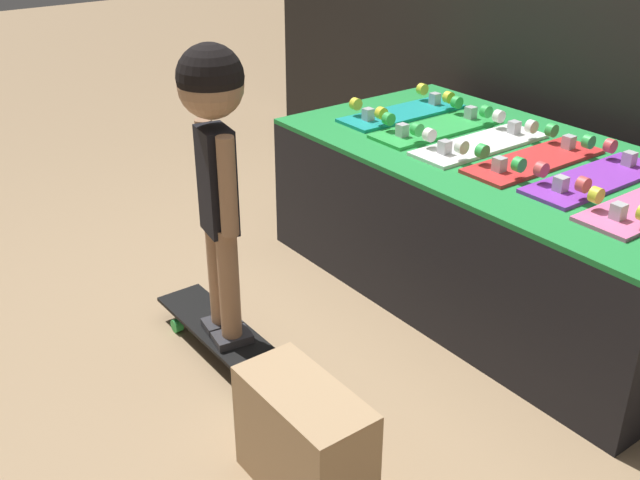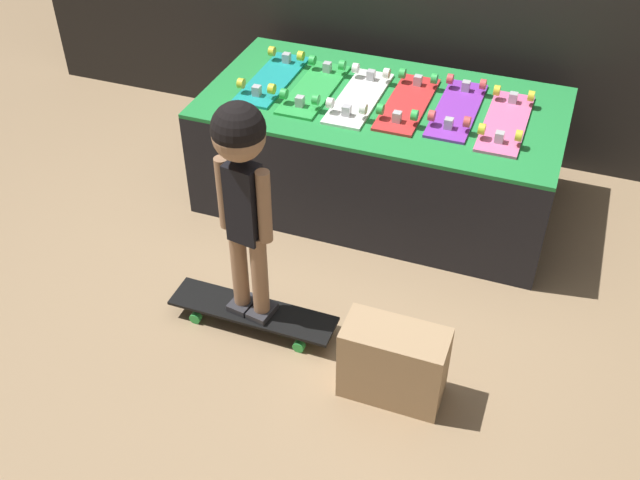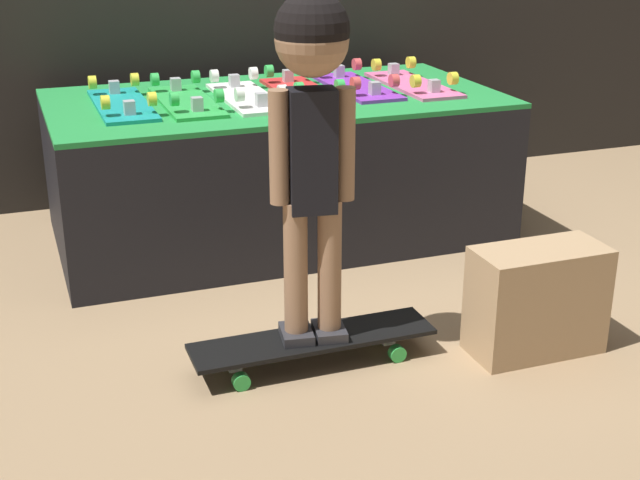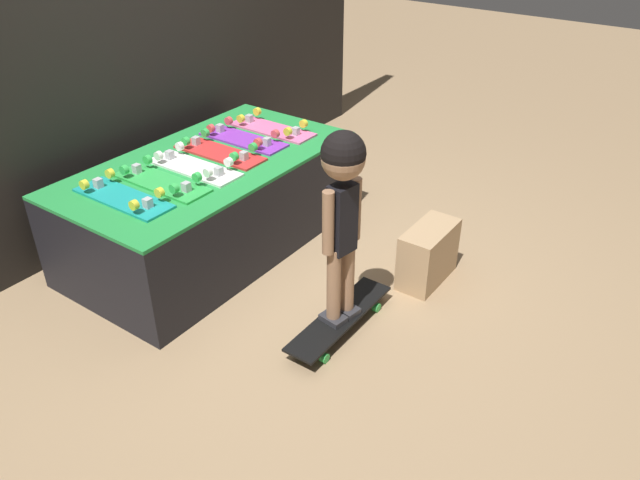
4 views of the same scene
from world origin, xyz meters
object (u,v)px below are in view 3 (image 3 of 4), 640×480
object	(u,v)px
skateboard_purple_on_rack	(356,84)
skateboard_pink_on_rack	(413,82)
skateboard_white_on_rack	(247,95)
skateboard_green_on_rack	(186,99)
skateboard_red_on_rack	(303,89)
storage_box	(537,300)
skateboard_on_floor	(313,342)
skateboard_teal_on_rack	(122,102)
child	(312,105)

from	to	relation	value
skateboard_purple_on_rack	skateboard_pink_on_rack	distance (m)	0.25
skateboard_white_on_rack	skateboard_pink_on_rack	bearing A→B (deg)	0.89
skateboard_green_on_rack	skateboard_white_on_rack	world-z (taller)	same
skateboard_red_on_rack	skateboard_pink_on_rack	distance (m)	0.49
storage_box	skateboard_purple_on_rack	bearing A→B (deg)	93.46
skateboard_white_on_rack	skateboard_pink_on_rack	world-z (taller)	same
skateboard_on_floor	skateboard_green_on_rack	bearing A→B (deg)	96.46
skateboard_pink_on_rack	skateboard_purple_on_rack	bearing A→B (deg)	170.70
skateboard_green_on_rack	skateboard_teal_on_rack	bearing A→B (deg)	173.69
skateboard_on_floor	child	size ratio (longest dim) A/B	0.74
skateboard_green_on_rack	skateboard_red_on_rack	world-z (taller)	same
skateboard_teal_on_rack	storage_box	xyz separation A→B (m)	(1.06, -1.31, -0.44)
skateboard_pink_on_rack	child	world-z (taller)	child
skateboard_red_on_rack	skateboard_on_floor	world-z (taller)	skateboard_red_on_rack
skateboard_white_on_rack	skateboard_purple_on_rack	world-z (taller)	same
skateboard_green_on_rack	skateboard_red_on_rack	xyz separation A→B (m)	(0.49, 0.02, 0.00)
skateboard_teal_on_rack	skateboard_purple_on_rack	distance (m)	0.98
skateboard_purple_on_rack	skateboard_green_on_rack	bearing A→B (deg)	-176.57
skateboard_teal_on_rack	skateboard_green_on_rack	distance (m)	0.25
skateboard_white_on_rack	child	xyz separation A→B (m)	(-0.12, -1.12, 0.20)
skateboard_white_on_rack	skateboard_on_floor	world-z (taller)	skateboard_white_on_rack
skateboard_red_on_rack	skateboard_white_on_rack	bearing A→B (deg)	-173.73
skateboard_green_on_rack	storage_box	size ratio (longest dim) A/B	1.45
skateboard_teal_on_rack	skateboard_pink_on_rack	size ratio (longest dim) A/B	1.00
child	storage_box	size ratio (longest dim) A/B	2.49
skateboard_teal_on_rack	child	bearing A→B (deg)	-72.03
skateboard_teal_on_rack	skateboard_on_floor	size ratio (longest dim) A/B	0.79
skateboard_green_on_rack	skateboard_pink_on_rack	distance (m)	0.98
skateboard_teal_on_rack	skateboard_white_on_rack	distance (m)	0.49
skateboard_teal_on_rack	skateboard_purple_on_rack	bearing A→B (deg)	0.99
skateboard_pink_on_rack	child	xyz separation A→B (m)	(-0.86, -1.13, 0.20)
skateboard_teal_on_rack	skateboard_red_on_rack	xyz separation A→B (m)	(0.74, -0.01, 0.00)
skateboard_teal_on_rack	skateboard_green_on_rack	size ratio (longest dim) A/B	1.00
child	skateboard_pink_on_rack	bearing A→B (deg)	61.78
skateboard_white_on_rack	skateboard_purple_on_rack	distance (m)	0.50
skateboard_purple_on_rack	child	xyz separation A→B (m)	(-0.61, -1.17, 0.20)
skateboard_red_on_rack	skateboard_on_floor	bearing A→B (deg)	-107.71
skateboard_purple_on_rack	skateboard_pink_on_rack	xyz separation A→B (m)	(0.25, -0.04, 0.00)
skateboard_green_on_rack	child	world-z (taller)	child
skateboard_green_on_rack	skateboard_purple_on_rack	bearing A→B (deg)	3.43
skateboard_pink_on_rack	skateboard_red_on_rack	bearing A→B (deg)	178.19
skateboard_teal_on_rack	child	distance (m)	1.23
skateboard_white_on_rack	skateboard_green_on_rack	bearing A→B (deg)	178.24
skateboard_teal_on_rack	skateboard_red_on_rack	distance (m)	0.74
skateboard_green_on_rack	skateboard_white_on_rack	xyz separation A→B (m)	(0.25, -0.01, 0.00)
skateboard_red_on_rack	child	world-z (taller)	child
skateboard_purple_on_rack	skateboard_on_floor	world-z (taller)	skateboard_purple_on_rack
skateboard_purple_on_rack	skateboard_pink_on_rack	size ratio (longest dim) A/B	1.00
skateboard_purple_on_rack	storage_box	size ratio (longest dim) A/B	1.45
skateboard_green_on_rack	skateboard_white_on_rack	bearing A→B (deg)	-1.76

